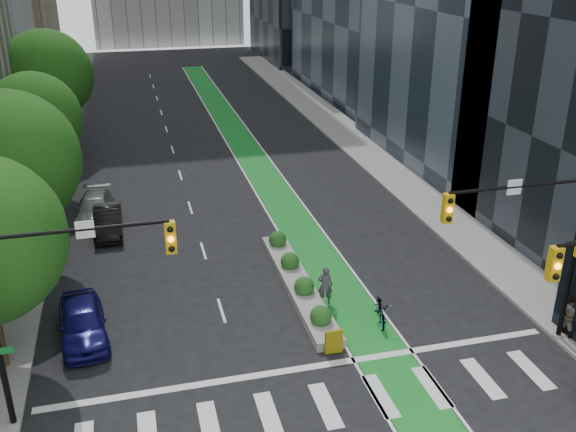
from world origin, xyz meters
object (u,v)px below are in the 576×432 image
bicycle (381,309)px  parked_car_left_far (95,208)px  pedestrian_near (571,315)px  parked_car_left_near (82,322)px  parked_car_left_mid (108,221)px  pedestrian_far (575,307)px  cyclist (325,285)px  median_planter (298,281)px

bicycle → parked_car_left_far: size_ratio=0.45×
parked_car_left_far → pedestrian_near: (18.58, -17.03, 0.33)m
parked_car_left_near → parked_car_left_mid: parked_car_left_near is taller
parked_car_left_far → pedestrian_far: bearing=-38.4°
bicycle → pedestrian_near: size_ratio=1.21×
bicycle → parked_car_left_near: size_ratio=0.47×
cyclist → parked_car_left_far: size_ratio=0.38×
parked_car_left_near → pedestrian_near: (18.83, -4.70, 0.26)m
median_planter → bicycle: (2.63, -3.50, 0.18)m
bicycle → pedestrian_far: bearing=-5.6°
parked_car_left_far → pedestrian_far: 25.32m
parked_car_left_mid → parked_car_left_far: size_ratio=0.90×
median_planter → parked_car_left_far: 13.95m
bicycle → cyclist: size_ratio=1.16×
parked_car_left_near → pedestrian_near: 19.41m
cyclist → pedestrian_near: bearing=165.2°
median_planter → pedestrian_far: bearing=-32.0°
parked_car_left_mid → parked_car_left_near: bearing=-95.6°
median_planter → parked_car_left_mid: bearing=134.7°
cyclist → pedestrian_far: size_ratio=0.92×
cyclist → parked_car_left_near: 10.16m
median_planter → cyclist: bearing=-62.9°
parked_car_left_mid → median_planter: bearing=-45.6°
parked_car_left_mid → pedestrian_near: size_ratio=2.44×
median_planter → pedestrian_far: 11.68m
median_planter → pedestrian_near: pedestrian_near is taller
pedestrian_far → parked_car_left_mid: bearing=-77.9°
parked_car_left_near → pedestrian_far: bearing=-19.2°
cyclist → parked_car_left_far: cyclist is taller
parked_car_left_mid → parked_car_left_far: parked_car_left_mid is taller
parked_car_left_near → parked_car_left_mid: 10.30m
parked_car_left_near → cyclist: bearing=-5.2°
parked_car_left_near → pedestrian_far: size_ratio=2.28×
bicycle → parked_car_left_mid: size_ratio=0.50×
cyclist → parked_car_left_mid: size_ratio=0.43×
cyclist → parked_car_left_near: (-10.15, -0.20, -0.14)m
bicycle → pedestrian_near: pedestrian_near is taller
parked_car_left_far → bicycle: bearing=-47.1°
parked_car_left_near → parked_car_left_far: 12.33m
median_planter → pedestrian_far: (9.89, -6.17, 0.75)m
median_planter → bicycle: 4.38m
median_planter → parked_car_left_far: parked_car_left_far is taller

